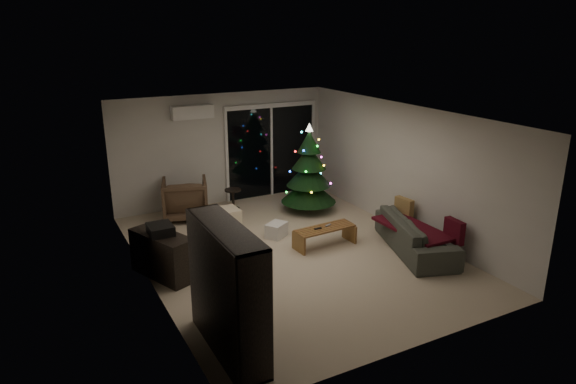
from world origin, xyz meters
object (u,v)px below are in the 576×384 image
bookshelf (211,294)px  media_cabinet (163,255)px  coffee_table (325,237)px  armchair (185,199)px  christmas_tree (309,168)px  sofa (416,234)px

bookshelf → media_cabinet: bearing=100.5°
bookshelf → coffee_table: bookshelf is taller
armchair → coffee_table: armchair is taller
christmas_tree → media_cabinet: bearing=-156.5°
bookshelf → sofa: bearing=26.3°
sofa → christmas_tree: (-0.65, 2.73, 0.66)m
bookshelf → coffee_table: (2.95, 2.15, -0.64)m
bookshelf → christmas_tree: christmas_tree is taller
bookshelf → christmas_tree: size_ratio=0.85×
armchair → sofa: 4.77m
coffee_table → media_cabinet: bearing=172.2°
armchair → christmas_tree: size_ratio=0.48×
armchair → christmas_tree: christmas_tree is taller
media_cabinet → christmas_tree: christmas_tree is taller
coffee_table → bookshelf: bearing=-147.5°
armchair → christmas_tree: (2.52, -0.83, 0.55)m
bookshelf → sofa: 4.50m
sofa → coffee_table: (-1.35, 0.93, -0.13)m
armchair → christmas_tree: 2.71m
media_cabinet → sofa: size_ratio=0.55×
sofa → armchair: bearing=60.5°
sofa → coffee_table: 1.65m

